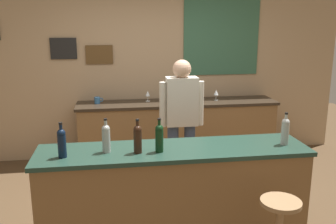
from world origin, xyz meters
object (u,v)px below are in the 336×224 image
Objects in this scene: wine_bottle_c at (138,138)px; wine_glass_b at (216,93)px; coffee_mug at (97,100)px; wine_glass_a at (148,94)px; wine_bottle_d at (159,137)px; wine_bottle_e at (285,130)px; bartender at (182,118)px; wine_bottle_a at (62,142)px; wine_bottle_b at (106,137)px.

wine_bottle_c reaches higher than wine_glass_b.
coffee_mug is (-0.42, 2.17, -0.11)m from wine_bottle_c.
wine_bottle_c is 1.97× the size of wine_glass_a.
wine_bottle_d and wine_bottle_e have the same top height.
bartender is 1.20m from wine_bottle_c.
wine_bottle_d is at bearing -117.55° from wine_glass_b.
coffee_mug is (-1.79, 2.15, -0.11)m from wine_bottle_e.
wine_bottle_e is at bearing -52.32° from bartender.
wine_glass_b is 1.24× the size of coffee_mug.
wine_glass_b is (1.94, 2.15, -0.05)m from wine_bottle_a.
wine_bottle_a is 2.42m from wine_glass_a.
wine_bottle_d reaches higher than wine_glass_a.
wine_bottle_a and wine_bottle_e have the same top height.
wine_bottle_a is 1.00× the size of wine_bottle_e.
wine_glass_a is 1.24× the size of coffee_mug.
wine_bottle_a is 2.20m from coffee_mug.
coffee_mug is at bearing 93.94° from wine_bottle_b.
wine_bottle_b is 1.97× the size of wine_glass_b.
wine_bottle_c is 1.00× the size of wine_bottle_d.
wine_bottle_a is at bearing -178.69° from wine_bottle_c.
wine_bottle_c reaches higher than coffee_mug.
wine_bottle_c is (0.27, -0.06, 0.00)m from wine_bottle_b.
bartender is at bearing 40.91° from wine_bottle_a.
wine_bottle_d is 1.18m from wine_bottle_e.
wine_glass_a is (0.94, 2.23, -0.05)m from wine_bottle_a.
wine_bottle_b is 2.61m from wine_glass_b.
wine_glass_a is at bearing 75.09° from wine_bottle_b.
wine_bottle_c is (0.64, 0.01, 0.00)m from wine_bottle_a.
coffee_mug is at bearing 100.85° from wine_bottle_c.
wine_glass_b is (1.58, 2.08, -0.05)m from wine_bottle_b.
wine_bottle_a is 2.45× the size of coffee_mug.
wine_bottle_e reaches higher than wine_glass_a.
wine_bottle_a is 0.64m from wine_bottle_c.
wine_bottle_e is at bearing 1.40° from wine_bottle_d.
wine_glass_a is at bearing 67.11° from wine_bottle_a.
wine_bottle_c is 1.97× the size of wine_glass_b.
wine_bottle_c is 1.00× the size of wine_bottle_e.
wine_bottle_b and wine_bottle_c have the same top height.
wine_bottle_e is 2.80m from coffee_mug.
wine_bottle_e is 2.45× the size of coffee_mug.
bartender is 1.29m from wine_bottle_e.
bartender is 1.31m from wine_bottle_b.
wine_bottle_a is 1.00× the size of wine_bottle_c.
wine_bottle_b is 2.12m from coffee_mug.
wine_bottle_d is (0.46, -0.06, 0.00)m from wine_bottle_b.
wine_bottle_a is 1.00× the size of wine_bottle_b.
wine_bottle_c and wine_bottle_d have the same top height.
bartender is 12.96× the size of coffee_mug.
wine_bottle_d is 2.22m from wine_glass_a.
wine_bottle_d is 2.45× the size of coffee_mug.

